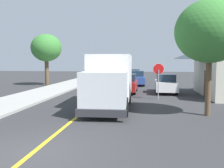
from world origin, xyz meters
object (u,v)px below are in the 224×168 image
object	(u,v)px
parked_car_near	(127,84)
street_tree_far_side	(210,32)
box_truck	(110,79)
parked_car_mid	(137,78)
street_tree_down_block	(46,48)
parked_car_far	(134,76)
stop_sign	(159,74)
parked_van_across	(166,84)

from	to	relation	value
parked_car_near	street_tree_far_side	world-z (taller)	street_tree_far_side
box_truck	parked_car_mid	world-z (taller)	box_truck
parked_car_mid	street_tree_down_block	xyz separation A→B (m)	(-10.26, -1.69, 3.49)
parked_car_far	street_tree_down_block	size ratio (longest dim) A/B	0.75
parked_car_far	box_truck	bearing A→B (deg)	-91.31
stop_sign	street_tree_far_side	distance (m)	6.25
stop_sign	parked_car_far	bearing A→B (deg)	98.90
parked_car_near	street_tree_far_side	distance (m)	10.93
stop_sign	parked_car_mid	bearing A→B (deg)	100.26
box_truck	street_tree_far_side	size ratio (longest dim) A/B	1.22
parked_car_near	street_tree_far_side	size ratio (longest dim) A/B	0.75
street_tree_far_side	parked_car_far	bearing A→B (deg)	102.60
box_truck	parked_car_far	bearing A→B (deg)	88.69
parked_car_far	parked_van_across	world-z (taller)	same
parked_van_across	stop_sign	xyz separation A→B (m)	(-0.84, -4.09, 1.06)
parked_car_far	parked_van_across	xyz separation A→B (m)	(3.44, -12.48, 0.00)
parked_car_near	parked_car_far	size ratio (longest dim) A/B	1.00
box_truck	parked_car_far	xyz separation A→B (m)	(0.46, 20.15, -0.97)
parked_car_mid	street_tree_far_side	size ratio (longest dim) A/B	0.75
box_truck	parked_van_across	world-z (taller)	box_truck
parked_car_mid	parked_van_across	distance (m)	7.52
parked_car_near	parked_car_far	xyz separation A→B (m)	(0.03, 12.74, 0.00)
parked_car_mid	street_tree_far_side	distance (m)	17.24
parked_car_near	parked_van_across	bearing A→B (deg)	4.18
parked_car_near	street_tree_far_side	bearing A→B (deg)	-61.68
parked_car_far	stop_sign	world-z (taller)	stop_sign
parked_car_mid	street_tree_down_block	distance (m)	10.97
parked_car_mid	street_tree_down_block	world-z (taller)	street_tree_down_block
street_tree_down_block	box_truck	bearing A→B (deg)	-54.56
parked_car_mid	parked_van_across	xyz separation A→B (m)	(2.84, -6.96, 0.00)
parked_van_across	street_tree_down_block	size ratio (longest dim) A/B	0.75
parked_car_far	parked_car_near	bearing A→B (deg)	-90.12
box_truck	street_tree_down_block	size ratio (longest dim) A/B	1.23
parked_van_across	parked_car_far	bearing A→B (deg)	105.40
parked_car_far	street_tree_far_side	xyz separation A→B (m)	(4.88, -21.85, 3.53)
parked_car_mid	parked_van_across	size ratio (longest dim) A/B	1.01
parked_car_mid	street_tree_far_side	xyz separation A→B (m)	(4.29, -16.32, 3.53)
street_tree_down_block	parked_car_far	bearing A→B (deg)	36.73
box_truck	parked_car_far	distance (m)	20.18
box_truck	street_tree_down_block	bearing A→B (deg)	125.44
parked_car_mid	street_tree_down_block	bearing A→B (deg)	-170.65
parked_van_across	street_tree_far_side	world-z (taller)	street_tree_far_side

